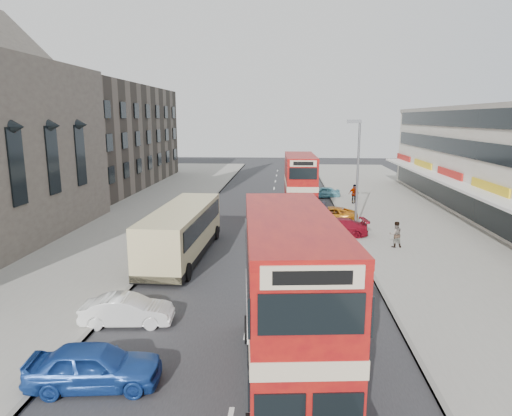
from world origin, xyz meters
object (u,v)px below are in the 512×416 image
at_px(bus_main, 290,302).
at_px(car_right_b, 329,215).
at_px(car_left_front, 127,310).
at_px(pedestrian_far, 354,194).
at_px(street_lamp, 357,167).
at_px(car_right_a, 334,228).
at_px(pedestrian_near, 396,234).
at_px(coach, 182,230).
at_px(car_right_c, 323,192).
at_px(car_left_near, 95,366).
at_px(cyclist, 324,219).
at_px(bus_second, 300,184).

xyz_separation_m(bus_main, car_right_b, (3.26, 22.41, -2.13)).
height_order(car_left_front, pedestrian_far, pedestrian_far).
relative_size(street_lamp, car_right_a, 1.74).
distance_m(car_left_front, pedestrian_near, 17.61).
relative_size(street_lamp, pedestrian_far, 4.41).
height_order(coach, car_right_c, coach).
distance_m(car_right_c, pedestrian_near, 18.73).
bearing_deg(car_right_b, bus_main, -8.27).
height_order(car_left_near, pedestrian_near, pedestrian_near).
distance_m(pedestrian_near, cyclist, 6.67).
height_order(bus_second, car_right_a, bus_second).
bearing_deg(coach, car_left_near, -86.96).
relative_size(bus_second, car_left_near, 2.21).
height_order(car_left_near, car_right_b, car_left_near).
distance_m(bus_second, pedestrian_near, 11.93).
relative_size(coach, car_left_near, 2.58).
relative_size(bus_second, coach, 0.85).
xyz_separation_m(bus_second, car_left_near, (-7.02, -26.05, -1.92)).
relative_size(car_left_near, car_left_front, 1.12).
bearing_deg(car_left_front, coach, -6.38).
bearing_deg(bus_second, car_left_near, 73.19).
relative_size(bus_main, cyclist, 4.50).
relative_size(car_left_near, cyclist, 1.94).
distance_m(pedestrian_far, cyclist, 10.29).
bearing_deg(street_lamp, car_right_a, -131.18).
relative_size(pedestrian_far, cyclist, 0.87).
bearing_deg(bus_second, car_left_front, 69.24).
height_order(bus_main, pedestrian_near, bus_main).
distance_m(bus_second, car_right_b, 4.29).
bearing_deg(car_left_near, cyclist, -29.31).
distance_m(street_lamp, car_right_c, 14.63).
distance_m(bus_main, pedestrian_near, 16.70).
height_order(bus_second, car_left_front, bus_second).
xyz_separation_m(car_left_near, cyclist, (8.72, 20.99, 0.00)).
distance_m(car_right_b, pedestrian_far, 8.20).
distance_m(coach, pedestrian_near, 13.41).
bearing_deg(bus_main, pedestrian_near, -119.88).
xyz_separation_m(bus_main, pedestrian_far, (6.31, 30.01, -1.67)).
xyz_separation_m(car_right_a, cyclist, (-0.47, 2.70, 0.02)).
bearing_deg(pedestrian_near, cyclist, -58.00).
distance_m(car_right_a, pedestrian_far, 12.73).
bearing_deg(bus_second, street_lamp, 122.08).
height_order(bus_main, cyclist, bus_main).
height_order(street_lamp, car_right_b, street_lamp).
relative_size(car_left_near, pedestrian_near, 2.43).
bearing_deg(bus_main, car_left_front, -34.88).
bearing_deg(pedestrian_near, pedestrian_far, -94.26).
relative_size(car_right_a, pedestrian_far, 2.54).
bearing_deg(bus_second, pedestrian_far, -141.13).
height_order(bus_second, coach, bus_second).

